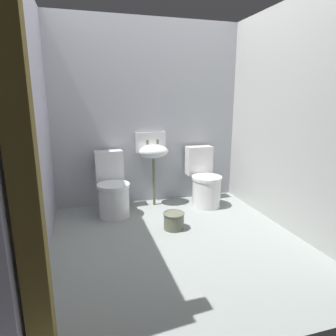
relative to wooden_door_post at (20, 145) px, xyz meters
name	(u,v)px	position (x,y,z in m)	size (l,w,h in m)	color
ground_plane	(176,243)	(1.18, 1.10, -1.27)	(2.94, 2.91, 0.08)	gray
wall_back	(148,114)	(1.18, 2.41, 0.00)	(2.94, 0.10, 2.45)	#A4A8B0
wall_left	(29,125)	(-0.14, 1.20, 0.00)	(0.10, 2.71, 2.45)	#A3A1B3
wall_right	(288,118)	(2.50, 1.20, 0.00)	(0.10, 2.71, 2.45)	#ABAEAA
wooden_door_post	(20,145)	(0.00, 0.00, 0.00)	(0.14, 0.14, 2.45)	brown
toilet_left	(112,189)	(0.62, 2.01, -0.90)	(0.42, 0.61, 0.78)	white
toilet_right	(204,182)	(1.87, 2.01, -0.90)	(0.40, 0.59, 0.78)	white
sink	(153,151)	(1.20, 2.20, -0.47)	(0.42, 0.35, 0.99)	#5E634E
bucket	(174,220)	(1.23, 1.36, -1.13)	(0.24, 0.24, 0.19)	#5E634E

